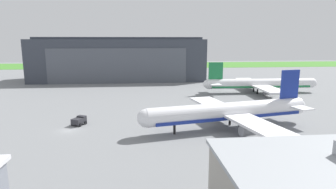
# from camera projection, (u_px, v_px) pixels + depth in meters

# --- Properties ---
(ground_plane) EXTENTS (440.00, 440.00, 0.00)m
(ground_plane) POSITION_uv_depth(u_px,v_px,m) (69.00, 131.00, 64.92)
(ground_plane) COLOR slate
(grass_field_strip) EXTENTS (440.00, 56.00, 0.08)m
(grass_field_strip) POSITION_uv_depth(u_px,v_px,m) (121.00, 65.00, 237.23)
(grass_field_strip) COLOR #44852E
(grass_field_strip) RESTS_ON ground_plane
(maintenance_hangar) EXTENTS (87.91, 30.21, 22.44)m
(maintenance_hangar) POSITION_uv_depth(u_px,v_px,m) (120.00, 59.00, 149.56)
(maintenance_hangar) COLOR #383D47
(maintenance_hangar) RESTS_ON ground_plane
(airliner_far_right) EXTENTS (46.44, 37.76, 12.29)m
(airliner_far_right) POSITION_uv_depth(u_px,v_px,m) (260.00, 84.00, 111.44)
(airliner_far_right) COLOR white
(airliner_far_right) RESTS_ON ground_plane
(airliner_near_right) EXTENTS (42.67, 38.03, 13.42)m
(airliner_near_right) POSITION_uv_depth(u_px,v_px,m) (229.00, 112.00, 65.75)
(airliner_near_right) COLOR white
(airliner_near_right) RESTS_ON ground_plane
(pushback_tractor) EXTENTS (3.65, 4.04, 2.07)m
(pushback_tractor) POSITION_uv_depth(u_px,v_px,m) (79.00, 121.00, 69.07)
(pushback_tractor) COLOR #28282D
(pushback_tractor) RESTS_ON ground_plane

